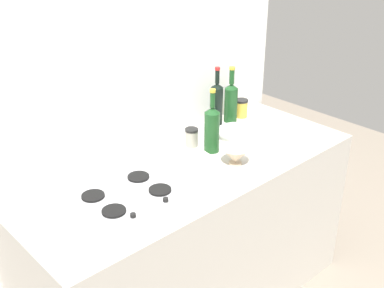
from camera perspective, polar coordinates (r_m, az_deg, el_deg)
name	(u,v)px	position (r m, az deg, el deg)	size (l,w,h in m)	color
counter_block	(192,240)	(2.66, 0.00, -11.12)	(1.80, 0.70, 0.90)	beige
backsplash_panel	(142,79)	(2.54, -5.87, 7.60)	(1.90, 0.06, 2.51)	white
stovetop_hob	(127,196)	(2.16, -7.60, -6.03)	(0.49, 0.35, 0.04)	#B2B2B7
plate_stack	(239,135)	(2.69, 5.52, 1.09)	(0.24, 0.24, 0.05)	white
wine_bottle_leftmost	(217,106)	(2.75, 2.90, 4.52)	(0.07, 0.07, 0.37)	black
wine_bottle_mid_left	(212,128)	(2.50, 2.35, 1.84)	(0.08, 0.08, 0.34)	#19471E
wine_bottle_mid_right	(231,101)	(2.88, 4.58, 5.03)	(0.08, 0.08, 0.33)	#19471E
mixing_bowl	(236,156)	(2.41, 5.12, -1.35)	(0.14, 0.14, 0.09)	beige
butter_dish	(197,162)	(2.39, 0.56, -2.08)	(0.14, 0.11, 0.05)	silver
condiment_jar_front	(192,137)	(2.59, -0.05, 0.81)	(0.07, 0.07, 0.10)	#9E998C
condiment_jar_rear	(241,108)	(2.97, 5.80, 4.20)	(0.08, 0.08, 0.11)	gold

